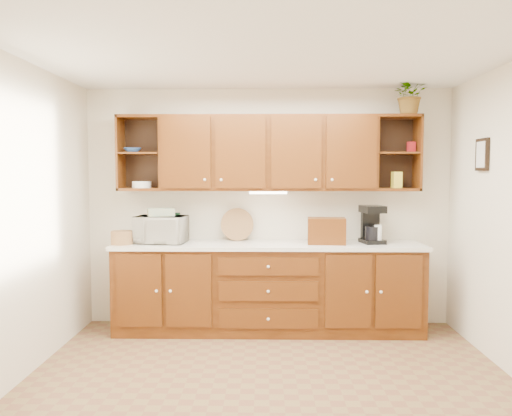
{
  "coord_description": "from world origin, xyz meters",
  "views": [
    {
      "loc": [
        -0.03,
        -3.78,
        1.68
      ],
      "look_at": [
        -0.12,
        1.15,
        1.33
      ],
      "focal_mm": 35.0,
      "sensor_mm": 36.0,
      "label": 1
    }
  ],
  "objects_px": {
    "microwave": "(161,229)",
    "bread_box": "(326,231)",
    "potted_plant": "(410,95)",
    "coffee_maker": "(372,225)"
  },
  "relations": [
    {
      "from": "coffee_maker",
      "to": "potted_plant",
      "type": "distance_m",
      "value": 1.42
    },
    {
      "from": "coffee_maker",
      "to": "potted_plant",
      "type": "xyz_separation_m",
      "value": [
        0.38,
        0.03,
        1.36
      ]
    },
    {
      "from": "microwave",
      "to": "coffee_maker",
      "type": "relative_size",
      "value": 1.3
    },
    {
      "from": "potted_plant",
      "to": "coffee_maker",
      "type": "bearing_deg",
      "value": -175.94
    },
    {
      "from": "microwave",
      "to": "bread_box",
      "type": "relative_size",
      "value": 1.33
    },
    {
      "from": "microwave",
      "to": "coffee_maker",
      "type": "xyz_separation_m",
      "value": [
        2.23,
        0.04,
        0.05
      ]
    },
    {
      "from": "potted_plant",
      "to": "microwave",
      "type": "bearing_deg",
      "value": -178.51
    },
    {
      "from": "bread_box",
      "to": "potted_plant",
      "type": "relative_size",
      "value": 0.96
    },
    {
      "from": "coffee_maker",
      "to": "potted_plant",
      "type": "height_order",
      "value": "potted_plant"
    },
    {
      "from": "microwave",
      "to": "potted_plant",
      "type": "relative_size",
      "value": 1.27
    }
  ]
}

